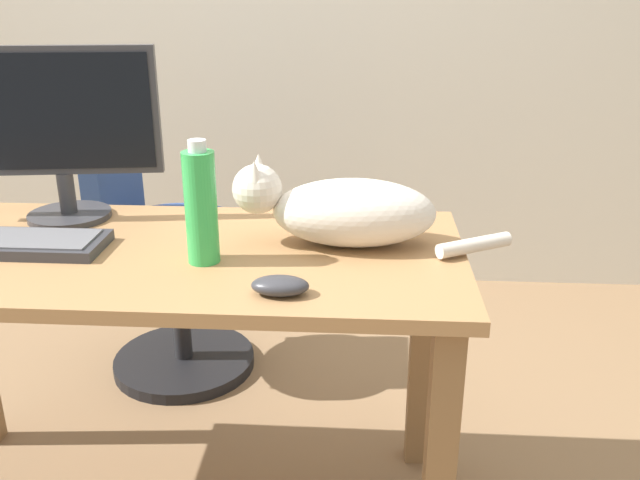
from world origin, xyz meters
name	(u,v)px	position (x,y,z in m)	size (l,w,h in m)	color
desk	(159,297)	(0.00, 0.00, 0.60)	(1.36, 0.60, 0.72)	#9E7247
office_chair	(162,259)	(-0.21, 0.68, 0.40)	(0.48, 0.48, 0.93)	black
monitor	(58,128)	(-0.27, 0.19, 0.94)	(0.48, 0.20, 0.42)	#333338
keyboard	(5,243)	(-0.33, -0.02, 0.73)	(0.44, 0.15, 0.03)	#333338
cat	(344,210)	(0.41, 0.06, 0.80)	(0.61, 0.19, 0.20)	silver
computer_mouse	(280,286)	(0.30, -0.21, 0.74)	(0.11, 0.06, 0.04)	#333338
water_bottle	(201,206)	(0.13, -0.06, 0.84)	(0.07, 0.07, 0.26)	green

